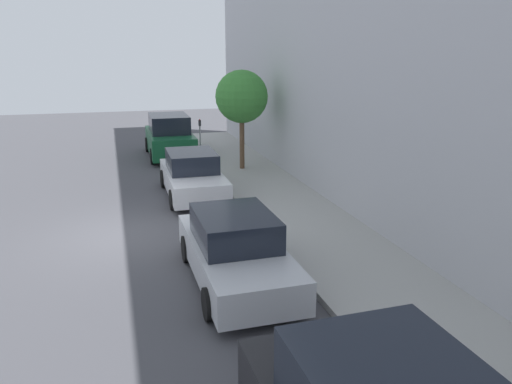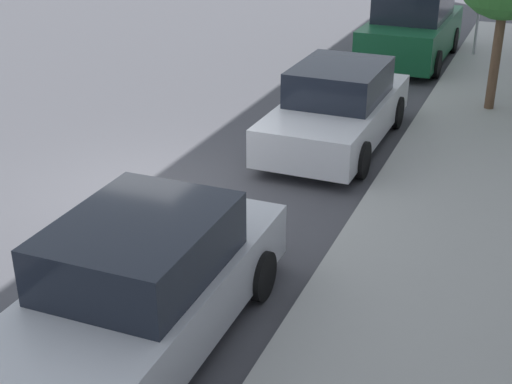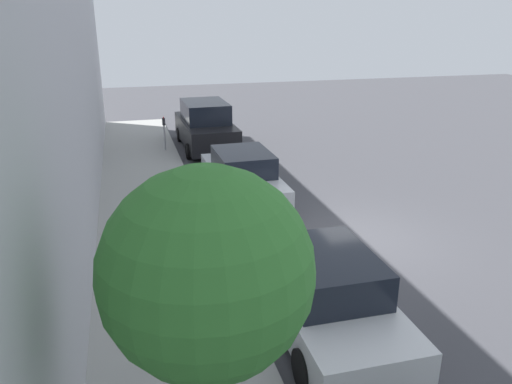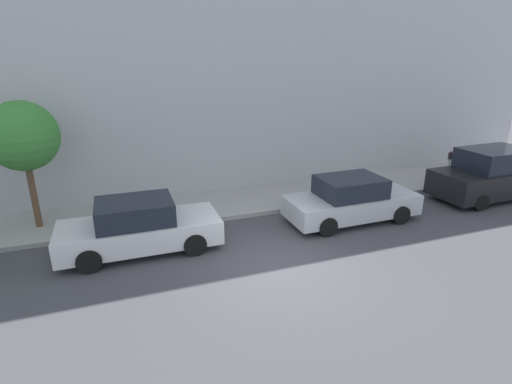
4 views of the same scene
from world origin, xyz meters
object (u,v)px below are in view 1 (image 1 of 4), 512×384
parked_sedan_third (192,175)px  parked_suv_fourth (170,137)px  parked_sedan_second (236,250)px  parking_meter_far (200,131)px  street_tree (242,97)px

parked_sedan_third → parked_suv_fourth: bearing=89.7°
parked_sedan_second → parking_meter_far: parking_meter_far is taller
parked_sedan_second → street_tree: (2.72, 9.91, 2.35)m
street_tree → parking_meter_far: bearing=100.5°
parked_sedan_second → parked_sedan_third: 6.95m
parked_suv_fourth → parked_sedan_third: bearing=-90.3°
parked_sedan_second → parked_sedan_third: same height
parked_sedan_second → parked_suv_fourth: parked_suv_fourth is taller
parked_suv_fourth → parking_meter_far: size_ratio=3.29×
parked_sedan_third → parked_suv_fourth: parked_suv_fourth is taller
parked_sedan_third → street_tree: street_tree is taller
parked_sedan_third → street_tree: size_ratio=1.13×
parking_meter_far → parked_sedan_third: bearing=-101.9°
parked_sedan_second → parked_sedan_third: size_ratio=1.00×
parked_sedan_second → parked_sedan_third: (0.18, 6.94, -0.00)m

